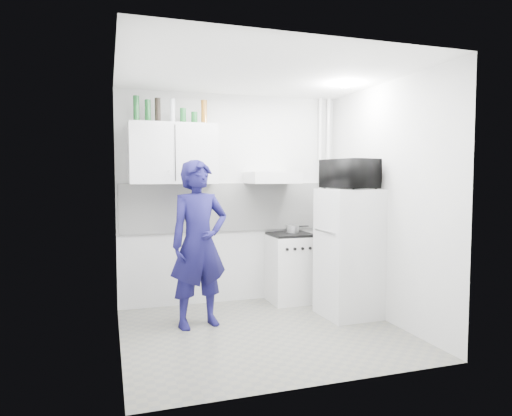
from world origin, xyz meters
name	(u,v)px	position (x,y,z in m)	size (l,w,h in m)	color
floor	(264,332)	(0.00, 0.00, 0.00)	(2.80, 2.80, 0.00)	#5B5C57
ceiling	(264,72)	(0.00, 0.00, 2.60)	(2.80, 2.80, 0.00)	white
wall_back	(232,199)	(0.00, 1.25, 1.30)	(2.80, 2.80, 0.00)	silver
wall_left	(118,208)	(-1.40, 0.00, 1.30)	(2.60, 2.60, 0.00)	silver
wall_right	(385,203)	(1.40, 0.00, 1.30)	(2.60, 2.60, 0.00)	silver
person	(199,244)	(-0.58, 0.41, 0.88)	(0.64, 0.42, 1.76)	#121042
stove	(290,269)	(0.69, 1.00, 0.42)	(0.53, 0.53, 0.84)	silver
fridge	(349,253)	(1.10, 0.24, 0.72)	(0.60, 0.60, 1.44)	silver
stove_top	(290,234)	(0.69, 1.00, 0.86)	(0.50, 0.50, 0.03)	black
saucepan	(293,229)	(0.76, 1.07, 0.92)	(0.17, 0.17, 0.09)	silver
microwave	(350,174)	(1.10, 0.24, 1.61)	(0.41, 0.60, 0.33)	black
bottle_a	(136,109)	(-1.16, 1.07, 2.35)	(0.07, 0.07, 0.29)	#144C1E
bottle_b	(148,111)	(-1.03, 1.07, 2.33)	(0.07, 0.07, 0.26)	#144C1E
bottle_c	(158,110)	(-0.92, 1.07, 2.34)	(0.07, 0.07, 0.28)	black
bottle_d	(172,111)	(-0.75, 1.07, 2.34)	(0.06, 0.06, 0.28)	#B2B7BC
canister_a	(183,116)	(-0.63, 1.07, 2.29)	(0.07, 0.07, 0.18)	#144C1E
canister_b	(194,118)	(-0.50, 1.07, 2.27)	(0.07, 0.07, 0.14)	#144C1E
bottle_e	(204,112)	(-0.38, 1.07, 2.34)	(0.07, 0.07, 0.28)	brown
upper_cabinet	(173,154)	(-0.75, 1.07, 1.85)	(1.00, 0.35, 0.70)	silver
range_hood	(272,178)	(0.45, 1.00, 1.57)	(0.60, 0.50, 0.14)	silver
backsplash	(232,207)	(0.00, 1.24, 1.20)	(2.74, 0.03, 0.60)	white
pipe_a	(328,198)	(1.30, 1.17, 1.30)	(0.05, 0.05, 2.60)	silver
pipe_b	(320,198)	(1.18, 1.17, 1.30)	(0.04, 0.04, 2.60)	silver
ceiling_spot_fixture	(345,86)	(1.00, 0.20, 2.57)	(0.10, 0.10, 0.02)	white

